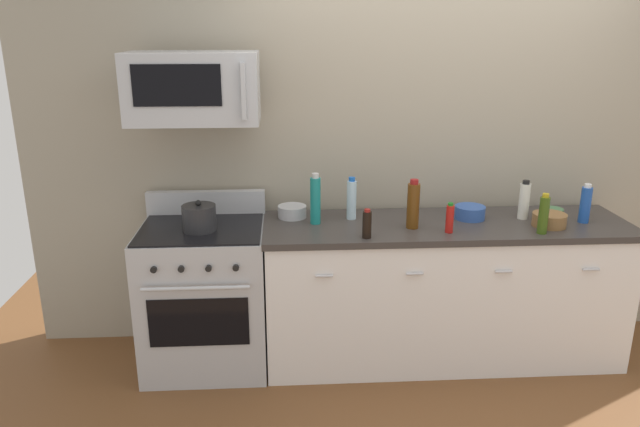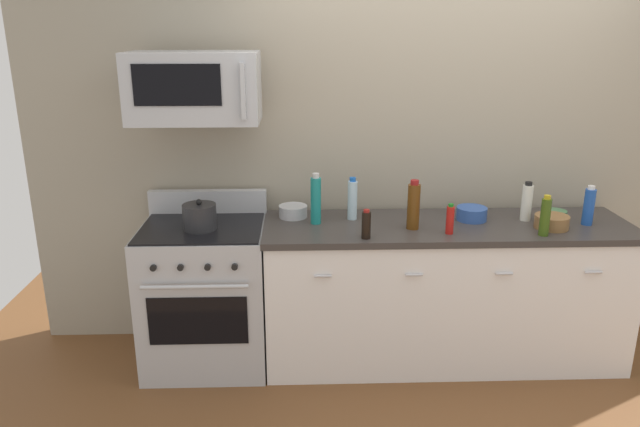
{
  "view_description": "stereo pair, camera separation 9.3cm",
  "coord_description": "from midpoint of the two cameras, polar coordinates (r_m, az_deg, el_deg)",
  "views": [
    {
      "loc": [
        -1.0,
        -3.47,
        2.09
      ],
      "look_at": [
        -0.79,
        -0.05,
        1.01
      ],
      "focal_mm": 33.63,
      "sensor_mm": 36.0,
      "label": 1
    },
    {
      "loc": [
        -0.91,
        -3.47,
        2.09
      ],
      "look_at": [
        -0.79,
        -0.05,
        1.01
      ],
      "focal_mm": 33.63,
      "sensor_mm": 36.0,
      "label": 2
    }
  ],
  "objects": [
    {
      "name": "counter_unit",
      "position": [
        3.95,
        10.91,
        -7.22
      ],
      "size": [
        2.28,
        0.66,
        0.92
      ],
      "color": "white",
      "rests_on": "ground_plane"
    },
    {
      "name": "bottle_vinegar_white",
      "position": [
        3.96,
        18.22,
        1.18
      ],
      "size": [
        0.07,
        0.07,
        0.25
      ],
      "color": "silver",
      "rests_on": "countertop_slab"
    },
    {
      "name": "bottle_soy_sauce_dark",
      "position": [
        3.44,
        3.72,
        -1.03
      ],
      "size": [
        0.05,
        0.05,
        0.17
      ],
      "color": "black",
      "rests_on": "countertop_slab"
    },
    {
      "name": "back_wall",
      "position": [
        4.07,
        10.23,
        6.71
      ],
      "size": [
        5.37,
        0.1,
        2.7
      ],
      "primitive_type": "cube",
      "color": "#9E937F",
      "rests_on": "ground_plane"
    },
    {
      "name": "ground_plane",
      "position": [
        4.17,
        10.54,
        -12.98
      ],
      "size": [
        6.44,
        6.44,
        0.0
      ],
      "primitive_type": "plane",
      "color": "brown"
    },
    {
      "name": "stockpot",
      "position": [
        3.64,
        -12.14,
        -0.4
      ],
      "size": [
        0.2,
        0.2,
        0.19
      ],
      "color": "#262628",
      "rests_on": "range_oven"
    },
    {
      "name": "bottle_water_clear",
      "position": [
        3.76,
        2.31,
        1.37
      ],
      "size": [
        0.06,
        0.06,
        0.27
      ],
      "color": "silver",
      "rests_on": "countertop_slab"
    },
    {
      "name": "bowl_steel_prep",
      "position": [
        3.82,
        -3.37,
        0.22
      ],
      "size": [
        0.18,
        0.18,
        0.08
      ],
      "color": "#B2B5BA",
      "rests_on": "countertop_slab"
    },
    {
      "name": "bowl_blue_mixing",
      "position": [
        3.89,
        13.41,
        0.13
      ],
      "size": [
        0.19,
        0.19,
        0.08
      ],
      "color": "#2D519E",
      "rests_on": "countertop_slab"
    },
    {
      "name": "microwave",
      "position": [
        3.58,
        -12.69,
        11.6
      ],
      "size": [
        0.74,
        0.44,
        0.4
      ],
      "color": "#B7BABF"
    },
    {
      "name": "bowl_green_glaze",
      "position": [
        4.09,
        20.66,
        0.1
      ],
      "size": [
        0.13,
        0.13,
        0.05
      ],
      "color": "#477A4C",
      "rests_on": "countertop_slab"
    },
    {
      "name": "bottle_hot_sauce_red",
      "position": [
        3.59,
        11.52,
        -0.47
      ],
      "size": [
        0.05,
        0.05,
        0.18
      ],
      "color": "#B21914",
      "rests_on": "countertop_slab"
    },
    {
      "name": "bottle_wine_amber",
      "position": [
        3.62,
        8.13,
        0.79
      ],
      "size": [
        0.08,
        0.08,
        0.3
      ],
      "color": "#59330F",
      "rests_on": "countertop_slab"
    },
    {
      "name": "bowl_wooden_salad",
      "position": [
        3.89,
        20.35,
        -0.53
      ],
      "size": [
        0.2,
        0.2,
        0.08
      ],
      "color": "brown",
      "rests_on": "countertop_slab"
    },
    {
      "name": "range_oven",
      "position": [
        3.88,
        -11.53,
        -7.63
      ],
      "size": [
        0.76,
        0.69,
        1.07
      ],
      "color": "#B7BABF",
      "rests_on": "ground_plane"
    },
    {
      "name": "bottle_sparkling_teal",
      "position": [
        3.66,
        -1.17,
        1.3
      ],
      "size": [
        0.06,
        0.06,
        0.32
      ],
      "color": "#197F7A",
      "rests_on": "countertop_slab"
    },
    {
      "name": "bottle_olive_oil",
      "position": [
        3.72,
        19.83,
        -0.1
      ],
      "size": [
        0.06,
        0.06,
        0.24
      ],
      "color": "#385114",
      "rests_on": "countertop_slab"
    },
    {
      "name": "bottle_soda_blue",
      "position": [
        4.02,
        23.33,
        0.82
      ],
      "size": [
        0.07,
        0.07,
        0.25
      ],
      "color": "#1E4CA5",
      "rests_on": "countertop_slab"
    }
  ]
}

